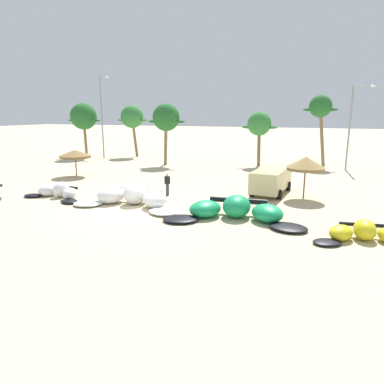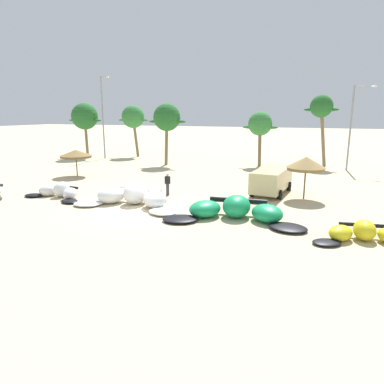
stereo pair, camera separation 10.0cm
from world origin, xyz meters
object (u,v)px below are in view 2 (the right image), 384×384
at_px(lamppost_west, 103,114).
at_px(palm_center_right, 322,108).
at_px(kite_right_of_center, 366,234).
at_px(person_near_kites, 168,184).
at_px(kite_center, 235,211).
at_px(palm_left_of_gap, 167,118).
at_px(parked_van, 272,179).
at_px(palm_leftmost, 85,117).
at_px(kite_left_of_center, 133,197).
at_px(beach_umbrella_middle, 306,163).
at_px(beach_umbrella_near_van, 76,154).
at_px(palm_center_left, 260,125).
at_px(kite_left, 59,192).
at_px(lamppost_west_center, 353,123).
at_px(palm_left, 133,117).

bearing_deg(lamppost_west, palm_center_right, 6.65).
bearing_deg(kite_right_of_center, person_near_kites, 157.88).
height_order(kite_center, palm_left_of_gap, palm_left_of_gap).
relative_size(parked_van, palm_leftmost, 0.74).
relative_size(kite_right_of_center, palm_left_of_gap, 0.74).
bearing_deg(kite_right_of_center, palm_left_of_gap, 135.35).
distance_m(kite_left_of_center, person_near_kites, 3.51).
distance_m(kite_center, palm_center_right, 24.11).
distance_m(beach_umbrella_middle, lamppost_west, 29.64).
height_order(kite_left_of_center, kite_right_of_center, kite_left_of_center).
distance_m(beach_umbrella_near_van, palm_center_left, 19.81).
xyz_separation_m(beach_umbrella_near_van, palm_left_of_gap, (4.79, 9.88, 3.17)).
bearing_deg(palm_left_of_gap, beach_umbrella_middle, -35.51).
distance_m(kite_left, lamppost_west_center, 28.92).
distance_m(parked_van, lamppost_west, 27.27).
distance_m(beach_umbrella_near_van, lamppost_west, 13.83).
height_order(beach_umbrella_middle, lamppost_west, lamppost_west).
relative_size(kite_left_of_center, beach_umbrella_near_van, 2.55).
xyz_separation_m(kite_left, kite_left_of_center, (5.96, 0.05, 0.12)).
bearing_deg(palm_left_of_gap, kite_left, -90.97).
bearing_deg(palm_left_of_gap, palm_center_right, 18.51).
bearing_deg(lamppost_west_center, palm_center_left, -177.89).
bearing_deg(person_near_kites, beach_umbrella_near_van, 160.81).
bearing_deg(palm_center_left, kite_right_of_center, -67.27).
xyz_separation_m(kite_right_of_center, beach_umbrella_middle, (-3.29, 7.62, 2.13)).
xyz_separation_m(person_near_kites, lamppost_west, (-16.77, 16.18, 4.90)).
distance_m(beach_umbrella_near_van, beach_umbrella_middle, 20.76).
relative_size(kite_left_of_center, kite_center, 0.93).
distance_m(kite_left_of_center, beach_umbrella_middle, 11.96).
bearing_deg(kite_left, palm_center_left, 63.37).
xyz_separation_m(kite_left, beach_umbrella_near_van, (-4.50, 7.39, 1.72)).
relative_size(kite_center, palm_center_right, 1.04).
bearing_deg(person_near_kites, palm_left, 126.35).
bearing_deg(palm_center_right, person_near_kites, -116.46).
bearing_deg(palm_center_right, kite_left_of_center, -114.86).
height_order(beach_umbrella_near_van, person_near_kites, beach_umbrella_near_van).
distance_m(kite_left, lamppost_west, 22.60).
height_order(kite_left, palm_center_left, palm_center_left).
distance_m(palm_center_left, lamppost_west_center, 9.42).
bearing_deg(palm_center_left, palm_left_of_gap, -162.52).
xyz_separation_m(parked_van, palm_left, (-21.26, 15.94, 4.21)).
bearing_deg(kite_center, parked_van, 83.26).
distance_m(kite_center, palm_center_left, 21.41).
bearing_deg(kite_left, parked_van, 26.71).
xyz_separation_m(beach_umbrella_near_van, palm_leftmost, (-8.38, 12.26, 3.23)).
distance_m(kite_right_of_center, palm_leftmost, 39.10).
bearing_deg(beach_umbrella_middle, parked_van, 156.84).
relative_size(kite_center, person_near_kites, 5.02).
relative_size(kite_right_of_center, palm_leftmost, 0.72).
distance_m(beach_umbrella_near_van, person_near_kites, 12.11).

